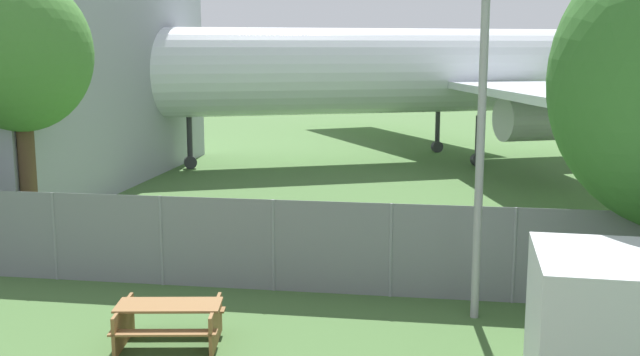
% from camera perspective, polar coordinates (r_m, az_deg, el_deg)
% --- Properties ---
extents(perimeter_fence, '(56.07, 0.07, 2.03)m').
position_cam_1_polar(perimeter_fence, '(16.32, -3.57, -5.15)').
color(perimeter_fence, gray).
rests_on(perimeter_fence, ground).
extents(airplane, '(40.29, 33.01, 11.89)m').
position_cam_1_polar(airplane, '(35.57, 8.68, 8.01)').
color(airplane, white).
rests_on(airplane, ground).
extents(picnic_bench_near_cabin, '(2.05, 1.69, 0.76)m').
position_cam_1_polar(picnic_bench_near_cabin, '(13.83, -11.41, -10.49)').
color(picnic_bench_near_cabin, brown).
rests_on(picnic_bench_near_cabin, ground).
extents(tree_behind_benches, '(3.89, 3.89, 7.25)m').
position_cam_1_polar(tree_behind_benches, '(22.06, -21.91, 8.75)').
color(tree_behind_benches, '#4C3823').
rests_on(tree_behind_benches, ground).
extents(light_mast, '(0.44, 0.44, 6.80)m').
position_cam_1_polar(light_mast, '(14.44, 12.25, 5.63)').
color(light_mast, '#99999E').
rests_on(light_mast, ground).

